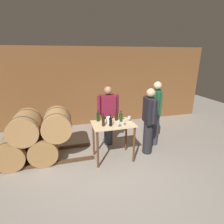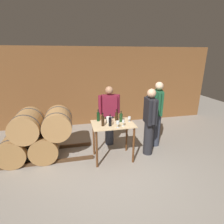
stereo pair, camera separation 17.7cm
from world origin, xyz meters
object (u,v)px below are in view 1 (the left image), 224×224
Objects in this scene: wine_glass_near_center at (124,121)px; wine_glass_near_right at (129,118)px; wine_glass_near_left at (118,123)px; person_visitor_bearded at (108,115)px; wine_bottle_far_right at (121,117)px; wine_bottle_far_left at (98,117)px; wine_bottle_left at (103,121)px; person_host at (149,120)px; person_visitor_with_scarf at (156,112)px; wine_bottle_center at (111,122)px; wine_bottle_right at (116,116)px; ice_bucket at (109,120)px.

wine_glass_near_center is 1.14× the size of wine_glass_near_right.
person_visitor_bearded reaches higher than wine_glass_near_left.
wine_glass_near_center is (-0.02, -0.27, 0.00)m from wine_bottle_far_right.
wine_bottle_far_left is 0.97× the size of wine_bottle_left.
wine_bottle_far_left reaches higher than wine_bottle_far_right.
person_visitor_with_scarf reaches higher than person_host.
wine_glass_near_center is at bearing -13.69° from wine_bottle_center.
wine_glass_near_left is at bearing -30.25° from wine_bottle_left.
wine_bottle_center reaches higher than wine_glass_near_left.
wine_bottle_center is at bearing -126.39° from wine_bottle_right.
wine_bottle_center is 2.06× the size of ice_bucket.
wine_bottle_right is 1.97× the size of wine_glass_near_center.
person_visitor_bearded is (0.32, 0.83, -0.16)m from wine_bottle_left.
wine_glass_near_left reaches higher than wine_glass_near_center.
wine_bottle_center is 1.03× the size of wine_bottle_far_right.
wine_bottle_center is at bearing -171.97° from person_host.
person_host is 0.54m from person_visitor_with_scarf.
person_visitor_bearded reaches higher than wine_bottle_left.
wine_bottle_right is at bearing 127.62° from wine_bottle_far_right.
wine_bottle_far_left is 0.54m from wine_bottle_far_right.
wine_glass_near_center reaches higher than ice_bucket.
wine_glass_near_center is 0.08× the size of person_host.
ice_bucket is 0.08× the size of person_host.
ice_bucket is at bearing 85.68° from wine_bottle_center.
person_visitor_with_scarf reaches higher than ice_bucket.
person_visitor_with_scarf reaches higher than wine_bottle_far_left.
wine_bottle_center is at bearing -162.30° from wine_glass_near_right.
wine_bottle_center is 0.98× the size of wine_bottle_right.
wine_glass_near_right is 0.07× the size of person_visitor_with_scarf.
wine_bottle_far_right is 0.16× the size of person_visitor_bearded.
wine_bottle_far_right is 1.14m from person_visitor_with_scarf.
ice_bucket is 0.67m from person_visitor_bearded.
wine_glass_near_right is at bearing -64.40° from person_visitor_bearded.
wine_bottle_far_right is 0.70m from person_visitor_bearded.
wine_bottle_left reaches higher than wine_bottle_far_left.
wine_glass_near_right is (0.50, 0.16, -0.02)m from wine_bottle_center.
wine_glass_near_center is 1.26m from person_visitor_with_scarf.
person_visitor_with_scarf is at bearing 27.95° from wine_glass_near_center.
wine_bottle_far_left is 2.35× the size of wine_glass_near_right.
person_host reaches higher than wine_bottle_far_left.
person_host is at bearing -40.16° from person_visitor_bearded.
wine_bottle_left is 0.34m from wine_glass_near_left.
wine_glass_near_right is at bearing 17.70° from wine_bottle_center.
wine_bottle_center is 0.29m from wine_glass_near_center.
person_visitor_bearded is at bearing 97.54° from wine_glass_near_center.
wine_bottle_center is at bearing -14.38° from wine_bottle_left.
person_visitor_with_scarf is at bearing 5.41° from wine_bottle_far_left.
wine_bottle_far_left is at bearing 99.43° from wine_bottle_left.
ice_bucket is (-0.27, 0.29, -0.04)m from wine_glass_near_center.
person_host reaches higher than person_visitor_bearded.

